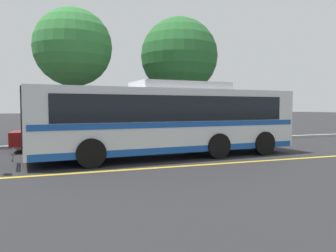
% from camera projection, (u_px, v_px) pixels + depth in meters
% --- Properties ---
extents(ground_plane, '(220.00, 220.00, 0.00)m').
position_uv_depth(ground_plane, '(141.00, 157.00, 13.43)').
color(ground_plane, '#262628').
extents(lane_strip_0, '(30.88, 0.20, 0.01)m').
position_uv_depth(lane_strip_0, '(190.00, 166.00, 11.34)').
color(lane_strip_0, gold).
rests_on(lane_strip_0, ground_plane).
extents(curb_strip, '(38.88, 0.36, 0.15)m').
position_uv_depth(curb_strip, '(137.00, 143.00, 18.16)').
color(curb_strip, '#99999E').
rests_on(curb_strip, ground_plane).
extents(transit_bus, '(11.33, 3.37, 3.05)m').
position_uv_depth(transit_bus, '(168.00, 119.00, 13.32)').
color(transit_bus, silver).
rests_on(transit_bus, ground_plane).
extents(parked_car_1, '(4.50, 2.13, 1.37)m').
position_uv_depth(parked_car_1, '(62.00, 135.00, 15.48)').
color(parked_car_1, maroon).
rests_on(parked_car_1, ground_plane).
extents(tree_0, '(4.45, 4.45, 7.69)m').
position_uv_depth(tree_0, '(73.00, 47.00, 18.74)').
color(tree_0, '#513823').
rests_on(tree_0, ground_plane).
extents(tree_2, '(5.00, 5.00, 7.87)m').
position_uv_depth(tree_2, '(179.00, 56.00, 21.40)').
color(tree_2, '#513823').
rests_on(tree_2, ground_plane).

